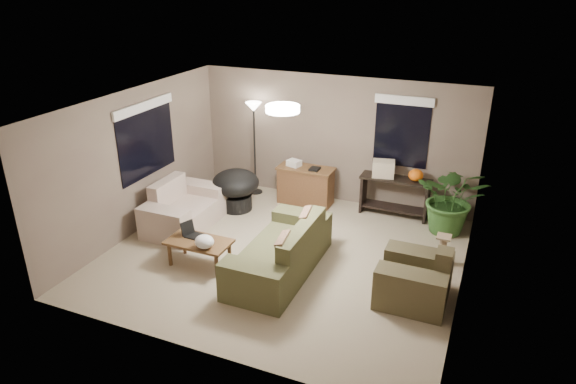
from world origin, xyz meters
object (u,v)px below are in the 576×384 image
at_px(papasan_chair, 236,187).
at_px(cat_scratching_post, 442,252).
at_px(console_table, 395,194).
at_px(houseplant, 451,206).
at_px(main_sofa, 282,255).
at_px(loveseat, 183,211).
at_px(coffee_table, 199,244).
at_px(floor_lamp, 254,118).
at_px(armchair, 415,280).
at_px(desk, 306,185).

distance_m(papasan_chair, cat_scratching_post, 4.00).
xyz_separation_m(console_table, houseplant, (1.05, -0.31, 0.07)).
xyz_separation_m(main_sofa, loveseat, (-2.27, 0.73, 0.00)).
bearing_deg(coffee_table, houseplant, 37.44).
distance_m(floor_lamp, cat_scratching_post, 4.45).
height_order(main_sofa, cat_scratching_post, main_sofa).
height_order(main_sofa, armchair, same).
xyz_separation_m(main_sofa, armchair, (1.99, 0.06, 0.00)).
bearing_deg(houseplant, armchair, -95.09).
bearing_deg(loveseat, main_sofa, -17.93).
bearing_deg(houseplant, loveseat, -160.19).
bearing_deg(loveseat, cat_scratching_post, 5.53).
relative_size(main_sofa, coffee_table, 2.20).
xyz_separation_m(main_sofa, console_table, (1.14, 2.66, 0.14)).
bearing_deg(papasan_chair, loveseat, -118.72).
bearing_deg(houseplant, floor_lamp, 176.00).
distance_m(coffee_table, papasan_chair, 2.10).
relative_size(desk, cat_scratching_post, 2.20).
bearing_deg(coffee_table, armchair, 6.63).
distance_m(console_table, floor_lamp, 3.12).
bearing_deg(coffee_table, floor_lamp, 99.08).
bearing_deg(papasan_chair, cat_scratching_post, -8.08).
relative_size(main_sofa, desk, 2.00).
bearing_deg(console_table, papasan_chair, -162.08).
bearing_deg(coffee_table, console_table, 50.85).
distance_m(armchair, cat_scratching_post, 1.13).
distance_m(main_sofa, loveseat, 2.39).
bearing_deg(main_sofa, papasan_chair, 134.91).
relative_size(main_sofa, floor_lamp, 1.15).
bearing_deg(floor_lamp, desk, -4.96).
bearing_deg(cat_scratching_post, floor_lamp, 159.95).
bearing_deg(floor_lamp, loveseat, -105.50).
distance_m(armchair, console_table, 2.73).
height_order(armchair, console_table, armchair).
relative_size(loveseat, armchair, 1.60).
height_order(main_sofa, console_table, main_sofa).
distance_m(desk, papasan_chair, 1.38).
relative_size(main_sofa, cat_scratching_post, 4.40).
height_order(coffee_table, desk, desk).
bearing_deg(console_table, loveseat, -150.60).
xyz_separation_m(armchair, coffee_table, (-3.27, -0.38, 0.06)).
xyz_separation_m(papasan_chair, houseplant, (3.92, 0.61, 0.04)).
relative_size(loveseat, desk, 1.45).
bearing_deg(coffee_table, cat_scratching_post, 23.00).
height_order(armchair, houseplant, houseplant).
bearing_deg(floor_lamp, console_table, 0.76).
bearing_deg(loveseat, floor_lamp, 74.50).
relative_size(desk, floor_lamp, 0.58).
bearing_deg(desk, papasan_chair, -145.17).
bearing_deg(houseplant, desk, 176.40).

